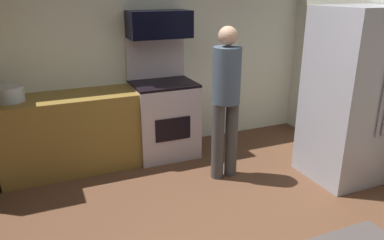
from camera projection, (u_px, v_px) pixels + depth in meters
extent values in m
cube|color=silver|center=(129.00, 51.00, 4.63)|extent=(5.20, 0.12, 2.60)
cube|color=olive|center=(64.00, 134.00, 4.27)|extent=(2.40, 0.60, 0.90)
cube|color=#BEB1B7|center=(164.00, 120.00, 4.70)|extent=(0.76, 0.64, 0.92)
cube|color=black|center=(163.00, 84.00, 4.54)|extent=(0.76, 0.64, 0.03)
cube|color=#BEB1B7|center=(155.00, 57.00, 4.69)|extent=(0.76, 0.06, 0.53)
cube|color=black|center=(173.00, 129.00, 4.42)|extent=(0.44, 0.01, 0.28)
cube|color=black|center=(159.00, 24.00, 4.39)|extent=(0.74, 0.38, 0.32)
cube|color=#B2B4C2|center=(354.00, 96.00, 4.00)|extent=(0.86, 0.76, 1.87)
cylinder|color=#B2B4C2|center=(383.00, 97.00, 3.62)|extent=(0.02, 0.02, 0.84)
cylinder|color=#454545|center=(218.00, 141.00, 4.10)|extent=(0.14, 0.14, 0.88)
cylinder|color=#454545|center=(231.00, 139.00, 4.16)|extent=(0.14, 0.14, 0.88)
cylinder|color=#465669|center=(227.00, 75.00, 3.88)|extent=(0.30, 0.30, 0.60)
sphere|color=tan|center=(228.00, 36.00, 3.74)|extent=(0.20, 0.20, 0.20)
cylinder|color=#B0BCC4|center=(10.00, 94.00, 3.91)|extent=(0.29, 0.29, 0.16)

